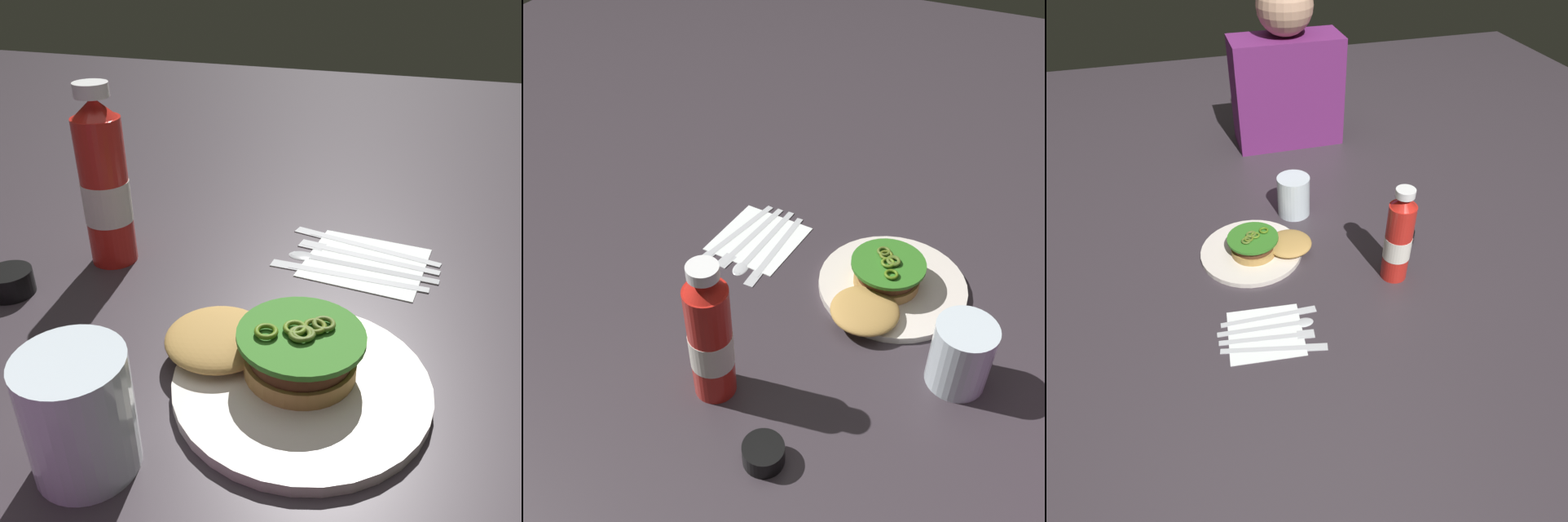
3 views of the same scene
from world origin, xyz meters
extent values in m
plane|color=#362E35|center=(0.00, 0.00, 0.00)|extent=(3.00, 3.00, 0.00)
cylinder|color=silver|center=(-0.13, 0.01, 0.01)|extent=(0.25, 0.25, 0.01)
cylinder|color=#B48746|center=(-0.13, 0.00, 0.02)|extent=(0.11, 0.11, 0.02)
cylinder|color=#512D19|center=(-0.13, 0.00, 0.04)|extent=(0.10, 0.10, 0.02)
cylinder|color=red|center=(-0.13, 0.00, 0.05)|extent=(0.09, 0.09, 0.01)
cylinder|color=#317421|center=(-0.13, 0.00, 0.06)|extent=(0.12, 0.12, 0.01)
torus|color=#54691A|center=(-0.14, -0.01, 0.06)|extent=(0.02, 0.02, 0.01)
torus|color=#4C7015|center=(-0.10, 0.01, 0.06)|extent=(0.02, 0.02, 0.01)
torus|color=#536A27|center=(-0.13, 0.01, 0.06)|extent=(0.02, 0.02, 0.01)
torus|color=#56791D|center=(-0.12, 0.00, 0.06)|extent=(0.02, 0.02, 0.01)
torus|color=#4F6921|center=(-0.13, 0.01, 0.06)|extent=(0.02, 0.02, 0.01)
torus|color=#516824|center=(-0.15, -0.01, 0.06)|extent=(0.02, 0.02, 0.01)
ellipsoid|color=#B48746|center=(-0.04, -0.01, 0.03)|extent=(0.11, 0.11, 0.03)
cylinder|color=red|center=(0.17, -0.16, 0.10)|extent=(0.06, 0.06, 0.19)
cone|color=red|center=(0.17, -0.16, 0.21)|extent=(0.05, 0.05, 0.02)
cylinder|color=white|center=(0.17, -0.16, 0.23)|extent=(0.04, 0.04, 0.02)
cylinder|color=white|center=(0.17, -0.16, 0.09)|extent=(0.06, 0.06, 0.05)
cylinder|color=silver|center=(0.01, 0.15, 0.05)|extent=(0.09, 0.09, 0.11)
cylinder|color=black|center=(0.25, -0.04, 0.02)|extent=(0.06, 0.06, 0.03)
cube|color=white|center=(-0.15, -0.25, 0.00)|extent=(0.17, 0.16, 0.00)
cube|color=silver|center=(-0.16, -0.30, 0.00)|extent=(0.19, 0.05, 0.00)
cube|color=silver|center=(-0.08, -0.31, 0.00)|extent=(0.08, 0.03, 0.00)
cube|color=silver|center=(-0.15, -0.27, 0.00)|extent=(0.19, 0.04, 0.00)
cube|color=silver|center=(-0.07, -0.28, 0.00)|extent=(0.04, 0.03, 0.00)
cube|color=silver|center=(-0.15, -0.24, 0.00)|extent=(0.20, 0.03, 0.00)
ellipsoid|color=silver|center=(-0.07, -0.24, 0.00)|extent=(0.04, 0.03, 0.00)
cube|color=silver|center=(-0.15, -0.21, 0.00)|extent=(0.18, 0.02, 0.00)
cube|color=silver|center=(-0.07, -0.21, 0.00)|extent=(0.08, 0.02, 0.00)
camera|label=1|loc=(-0.22, 0.41, 0.38)|focal=38.56mm
camera|label=2|loc=(0.64, 0.17, 0.74)|focal=43.40mm
camera|label=3|loc=(-0.25, -0.91, 0.77)|focal=33.36mm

